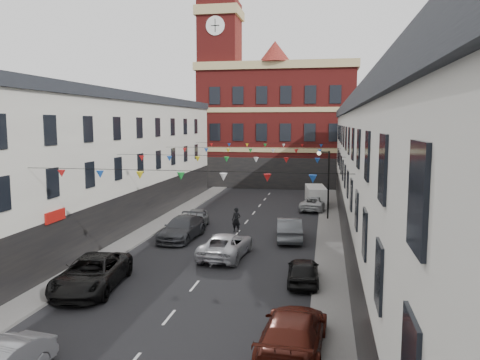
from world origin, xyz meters
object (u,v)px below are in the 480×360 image
Objects in this scene: car_right_e at (289,229)px; pedestrian at (236,220)px; street_lamp at (326,175)px; car_right_c at (293,333)px; car_right_f at (314,203)px; moving_car at (226,245)px; car_left_e at (196,219)px; car_left_c at (92,273)px; white_van at (316,197)px; car_right_d at (303,271)px; car_left_d at (182,228)px.

pedestrian is (-4.17, 1.64, 0.14)m from car_right_e.
car_right_c is at bearing -92.48° from street_lamp.
moving_car reaches higher than car_right_f.
car_left_e is 0.88× the size of car_right_e.
car_right_f is (9.10, 9.36, -0.06)m from car_left_e.
white_van reaches higher than car_left_c.
pedestrian is at bearing -64.98° from car_right_d.
car_left_e is 1.08× the size of car_right_d.
white_van reaches higher than car_right_f.
car_right_d is at bearing 92.88° from car_right_e.
car_right_f is (9.10, 13.13, -0.12)m from car_left_d.
car_left_e is at bearing -57.44° from moving_car.
car_left_c reaches higher than car_right_e.
car_right_e is at bearing -81.61° from car_right_c.
white_van is at bearing 60.75° from car_left_c.
car_left_e is at bearing 174.39° from pedestrian.
moving_car is at bearing -74.80° from pedestrian.
car_left_c is 11.56m from car_right_c.
street_lamp is at bearing 17.87° from car_left_e.
car_right_c is 2.88× the size of pedestrian.
car_left_c is at bearing -120.79° from street_lamp.
car_right_c is 19.21m from pedestrian.
car_left_e is at bearing 93.72° from car_left_d.
car_right_e reaches higher than moving_car.
car_right_d is at bearing -93.63° from street_lamp.
pedestrian is at bearing -69.55° from car_right_c.
car_right_d is 6.44m from moving_car.
car_right_d is (0.00, 7.68, -0.12)m from car_right_c.
car_right_f is at bearing -99.93° from white_van.
pedestrian is (-6.69, -5.86, -2.94)m from street_lamp.
car_right_d is 9.16m from car_right_e.
car_left_d is 5.60m from moving_car.
car_right_c reaches higher than car_right_f.
car_right_c is (9.10, -19.32, 0.06)m from car_left_e.
car_left_c is at bearing -103.36° from car_left_e.
pedestrian is at bearing 68.35° from car_right_f.
car_right_d is 12.09m from pedestrian.
car_left_c is 1.07× the size of car_right_c.
car_right_e is (9.02, 11.85, -0.01)m from car_left_c.
car_left_d is (1.38, 10.68, -0.03)m from car_left_c.
car_left_c is 14.90m from car_right_e.
pedestrian is (-5.74, -12.26, -0.07)m from white_van.
car_right_e is (7.64, 1.17, 0.02)m from car_left_d.
moving_car is at bearing -63.43° from car_right_c.
car_right_f is 2.55× the size of pedestrian.
car_left_c is 1.48× the size of car_right_d.
car_right_f is at bearing 37.91° from car_left_e.
car_left_d reaches higher than car_right_d.
car_left_d is 7.73m from car_right_e.
car_left_d is at bearing -56.27° from car_right_c.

